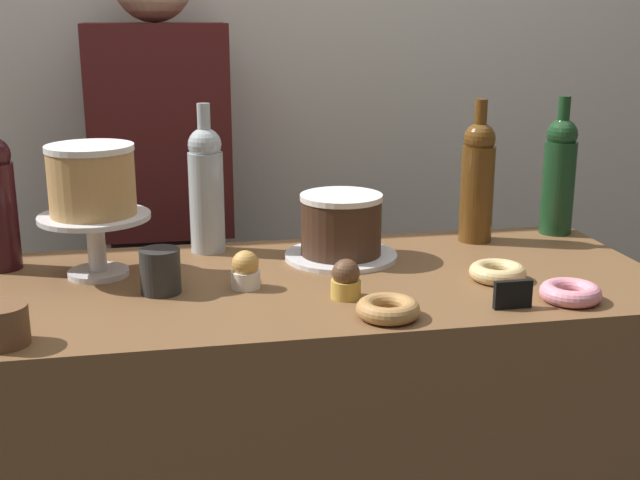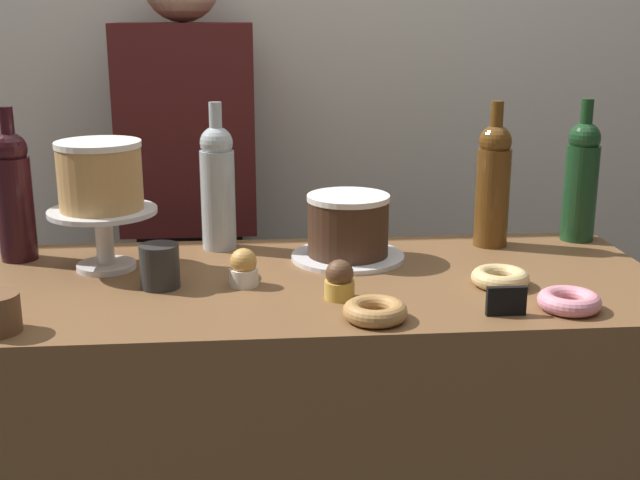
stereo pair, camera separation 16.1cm
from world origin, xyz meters
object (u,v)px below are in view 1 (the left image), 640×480
object	(u,v)px
white_layer_cake	(92,180)
price_sign_chalkboard	(513,294)
wine_bottle_amber	(478,179)
barista_figure	(165,235)
cupcake_caramel	(246,271)
cake_stand_pedestal	(96,234)
cookie_stack	(2,325)
donut_maple	(388,309)
coffee_cup_ceramic	(160,271)
wine_bottle_clear	(206,187)
cupcake_chocolate	(346,280)
chocolate_round_cake	(341,224)
wine_bottle_green	(559,174)
donut_glazed	(498,272)
donut_pink	(570,293)

from	to	relation	value
white_layer_cake	price_sign_chalkboard	bearing A→B (deg)	-24.42
white_layer_cake	wine_bottle_amber	world-z (taller)	wine_bottle_amber
barista_figure	cupcake_caramel	bearing A→B (deg)	-78.24
cake_stand_pedestal	cookie_stack	xyz separation A→B (m)	(-0.13, -0.34, -0.05)
donut_maple	coffee_cup_ceramic	size ratio (longest dim) A/B	1.32
wine_bottle_clear	cake_stand_pedestal	bearing A→B (deg)	-148.76
cake_stand_pedestal	cupcake_chocolate	world-z (taller)	cake_stand_pedestal
chocolate_round_cake	wine_bottle_amber	world-z (taller)	wine_bottle_amber
donut_maple	barista_figure	size ratio (longest dim) A/B	0.07
donut_maple	price_sign_chalkboard	xyz separation A→B (m)	(0.23, 0.00, 0.01)
white_layer_cake	wine_bottle_green	distance (m)	1.06
wine_bottle_amber	wine_bottle_clear	bearing A→B (deg)	177.14
donut_glazed	cupcake_chocolate	bearing A→B (deg)	-171.78
wine_bottle_clear	donut_maple	xyz separation A→B (m)	(0.28, -0.48, -0.13)
donut_pink	donut_glazed	xyz separation A→B (m)	(-0.08, 0.14, 0.00)
donut_pink	barista_figure	bearing A→B (deg)	128.91
barista_figure	cupcake_chocolate	bearing A→B (deg)	-67.99
donut_maple	wine_bottle_clear	bearing A→B (deg)	120.39
wine_bottle_clear	cupcake_chocolate	size ratio (longest dim) A/B	4.38
cupcake_chocolate	wine_bottle_green	bearing A→B (deg)	31.22
cupcake_chocolate	donut_pink	size ratio (longest dim) A/B	0.66
cupcake_caramel	barista_figure	xyz separation A→B (m)	(-0.15, 0.71, -0.11)
wine_bottle_green	donut_glazed	world-z (taller)	wine_bottle_green
donut_pink	wine_bottle_clear	bearing A→B (deg)	144.09
donut_maple	price_sign_chalkboard	world-z (taller)	price_sign_chalkboard
wine_bottle_green	donut_glazed	distance (m)	0.44
cupcake_caramel	donut_glazed	xyz separation A→B (m)	(0.49, -0.04, -0.02)
chocolate_round_cake	wine_bottle_clear	xyz separation A→B (m)	(-0.28, 0.11, 0.07)
donut_maple	cupcake_chocolate	bearing A→B (deg)	112.95
cookie_stack	price_sign_chalkboard	world-z (taller)	cookie_stack
price_sign_chalkboard	cake_stand_pedestal	bearing A→B (deg)	155.58
cupcake_caramel	cookie_stack	distance (m)	0.46
wine_bottle_clear	wine_bottle_amber	bearing A→B (deg)	-2.86
cupcake_chocolate	donut_glazed	world-z (taller)	cupcake_chocolate
cupcake_caramel	donut_glazed	world-z (taller)	cupcake_caramel
wine_bottle_clear	wine_bottle_amber	xyz separation A→B (m)	(0.61, -0.03, 0.00)
cupcake_chocolate	cookie_stack	size ratio (longest dim) A/B	0.88
wine_bottle_amber	cupcake_chocolate	xyz separation A→B (m)	(-0.38, -0.33, -0.11)
white_layer_cake	barista_figure	bearing A→B (deg)	76.88
white_layer_cake	donut_maple	size ratio (longest dim) A/B	1.52
wine_bottle_amber	donut_glazed	xyz separation A→B (m)	(-0.06, -0.29, -0.13)
cake_stand_pedestal	donut_pink	size ratio (longest dim) A/B	1.96
chocolate_round_cake	barista_figure	bearing A→B (deg)	123.88
chocolate_round_cake	donut_pink	distance (m)	0.50
price_sign_chalkboard	cupcake_caramel	bearing A→B (deg)	156.02
wine_bottle_clear	coffee_cup_ceramic	world-z (taller)	wine_bottle_clear
chocolate_round_cake	barista_figure	distance (m)	0.68
donut_maple	coffee_cup_ceramic	world-z (taller)	coffee_cup_ceramic
chocolate_round_cake	price_sign_chalkboard	distance (m)	0.44
cake_stand_pedestal	chocolate_round_cake	xyz separation A→B (m)	(0.50, 0.03, -0.01)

